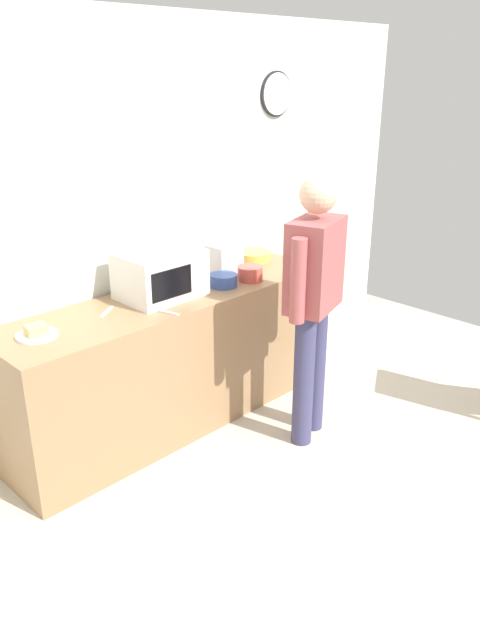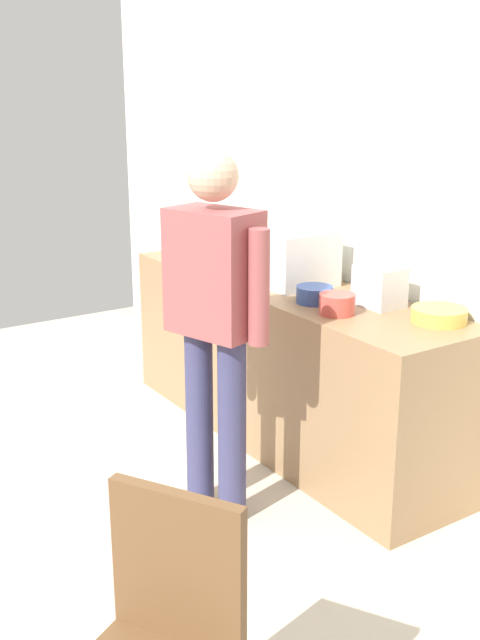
# 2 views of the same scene
# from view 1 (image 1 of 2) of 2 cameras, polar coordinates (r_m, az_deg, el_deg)

# --- Properties ---
(ground_plane) EXTENTS (6.00, 6.00, 0.00)m
(ground_plane) POSITION_cam_1_polar(r_m,az_deg,el_deg) (3.70, 7.48, -15.63)
(ground_plane) COLOR beige
(back_wall) EXTENTS (5.40, 0.13, 2.60)m
(back_wall) POSITION_cam_1_polar(r_m,az_deg,el_deg) (4.19, -9.21, 8.83)
(back_wall) COLOR silver
(back_wall) RESTS_ON ground_plane
(kitchen_counter) EXTENTS (2.38, 0.62, 0.90)m
(kitchen_counter) POSITION_cam_1_polar(r_m,az_deg,el_deg) (4.15, -6.02, -3.61)
(kitchen_counter) COLOR #93704C
(kitchen_counter) RESTS_ON ground_plane
(microwave) EXTENTS (0.50, 0.39, 0.30)m
(microwave) POSITION_cam_1_polar(r_m,az_deg,el_deg) (3.92, -7.41, 4.22)
(microwave) COLOR silver
(microwave) RESTS_ON kitchen_counter
(sandwich_plate) EXTENTS (0.23, 0.23, 0.07)m
(sandwich_plate) POSITION_cam_1_polar(r_m,az_deg,el_deg) (3.52, -18.30, -1.13)
(sandwich_plate) COLOR white
(sandwich_plate) RESTS_ON kitchen_counter
(salad_bowl) EXTENTS (0.17, 0.17, 0.10)m
(salad_bowl) POSITION_cam_1_polar(r_m,az_deg,el_deg) (4.23, 0.95, 4.34)
(salad_bowl) COLOR #C64C42
(salad_bowl) RESTS_ON kitchen_counter
(cereal_bowl) EXTENTS (0.26, 0.26, 0.07)m
(cereal_bowl) POSITION_cam_1_polar(r_m,az_deg,el_deg) (4.69, 1.31, 5.96)
(cereal_bowl) COLOR gold
(cereal_bowl) RESTS_ON kitchen_counter
(mixing_bowl) EXTENTS (0.18, 0.18, 0.08)m
(mixing_bowl) POSITION_cam_1_polar(r_m,az_deg,el_deg) (4.11, -1.53, 3.70)
(mixing_bowl) COLOR #33519E
(mixing_bowl) RESTS_ON kitchen_counter
(toaster) EXTENTS (0.22, 0.18, 0.20)m
(toaster) POSITION_cam_1_polar(r_m,az_deg,el_deg) (4.40, -1.48, 5.75)
(toaster) COLOR silver
(toaster) RESTS_ON kitchen_counter
(fork_utensil) EXTENTS (0.15, 0.11, 0.01)m
(fork_utensil) POSITION_cam_1_polar(r_m,az_deg,el_deg) (3.77, -12.23, 0.76)
(fork_utensil) COLOR silver
(fork_utensil) RESTS_ON kitchen_counter
(spoon_utensil) EXTENTS (0.07, 0.17, 0.01)m
(spoon_utensil) POSITION_cam_1_polar(r_m,az_deg,el_deg) (3.70, -6.79, 0.73)
(spoon_utensil) COLOR silver
(spoon_utensil) RESTS_ON kitchen_counter
(person_standing) EXTENTS (0.57, 0.35, 1.70)m
(person_standing) POSITION_cam_1_polar(r_m,az_deg,el_deg) (3.76, 6.82, 2.55)
(person_standing) COLOR #383860
(person_standing) RESTS_ON ground_plane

